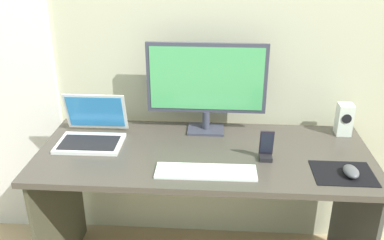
% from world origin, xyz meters
% --- Properties ---
extents(wall_back, '(6.00, 0.04, 2.50)m').
position_xyz_m(wall_back, '(0.00, 0.38, 1.25)').
color(wall_back, '#BCBD9D').
rests_on(wall_back, ground_plane).
extents(desk, '(1.52, 0.64, 0.73)m').
position_xyz_m(desk, '(0.00, 0.00, 0.58)').
color(desk, '#454037').
rests_on(desk, ground_plane).
extents(monitor, '(0.58, 0.14, 0.45)m').
position_xyz_m(monitor, '(0.00, 0.22, 0.98)').
color(monitor, '#393B4A').
rests_on(monitor, desk).
extents(speaker_right, '(0.07, 0.08, 0.16)m').
position_xyz_m(speaker_right, '(0.68, 0.23, 0.81)').
color(speaker_right, silver).
rests_on(speaker_right, desk).
extents(laptop, '(0.30, 0.27, 0.21)m').
position_xyz_m(laptop, '(-0.54, 0.07, 0.77)').
color(laptop, silver).
rests_on(laptop, desk).
extents(keyboard_external, '(0.42, 0.13, 0.01)m').
position_xyz_m(keyboard_external, '(0.02, -0.19, 0.73)').
color(keyboard_external, white).
rests_on(keyboard_external, desk).
extents(mousepad, '(0.25, 0.20, 0.00)m').
position_xyz_m(mousepad, '(0.59, -0.16, 0.73)').
color(mousepad, black).
rests_on(mousepad, desk).
extents(mouse, '(0.06, 0.10, 0.04)m').
position_xyz_m(mouse, '(0.61, -0.17, 0.75)').
color(mouse, '#505256').
rests_on(mouse, mousepad).
extents(phone_in_dock, '(0.06, 0.05, 0.14)m').
position_xyz_m(phone_in_dock, '(0.27, -0.06, 0.78)').
color(phone_in_dock, black).
rests_on(phone_in_dock, desk).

